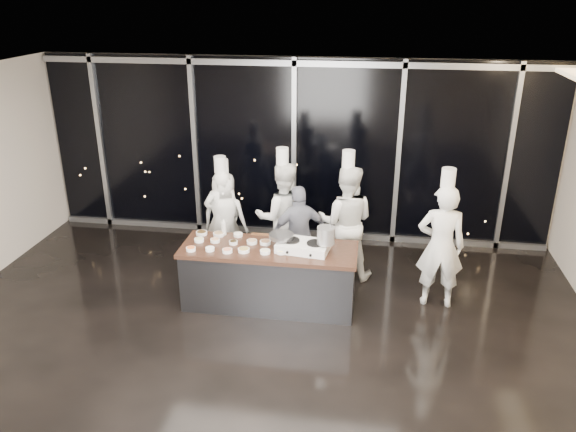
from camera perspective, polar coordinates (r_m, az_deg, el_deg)
name	(u,v)px	position (r m, az deg, el deg)	size (l,w,h in m)	color
ground	(257,339)	(7.50, -3.15, -12.40)	(9.00, 9.00, 0.00)	black
room_shell	(268,176)	(6.46, -2.03, 4.08)	(9.02, 7.02, 3.21)	beige
window_wall	(294,151)	(9.92, 0.66, 6.65)	(8.90, 0.11, 3.20)	black
demo_counter	(269,276)	(8.02, -1.92, -6.12)	(2.46, 0.86, 0.90)	#35363A
stove	(303,246)	(7.71, 1.54, -3.07)	(0.75, 0.52, 0.14)	white
frying_pan	(281,236)	(7.77, -0.75, -2.02)	(0.61, 0.38, 0.06)	gray
stock_pot	(326,235)	(7.57, 3.87, -1.98)	(0.24, 0.24, 0.24)	#B7B7BA
prep_bowls	(233,243)	(7.93, -5.59, -2.76)	(1.42, 0.70, 0.05)	white
squeeze_bottle	(224,227)	(8.22, -6.54, -1.12)	(0.07, 0.07, 0.26)	silver
chef_far_left	(222,216)	(9.19, -6.67, 0.05)	(0.68, 0.57, 1.81)	white
chef_left	(225,217)	(9.24, -6.45, -0.08)	(0.78, 0.54, 1.75)	white
chef_center	(283,217)	(8.85, -0.56, -0.06)	(1.02, 0.88, 2.02)	white
guest	(299,234)	(8.57, 1.17, -1.81)	(0.97, 0.69, 1.53)	#121833
chef_right	(346,222)	(8.67, 5.90, -0.58)	(0.91, 0.72, 2.05)	white
chef_side	(441,245)	(8.11, 15.25, -2.89)	(0.66, 0.44, 2.04)	white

